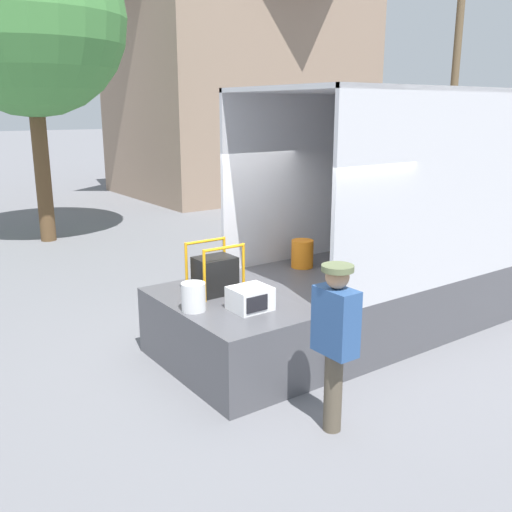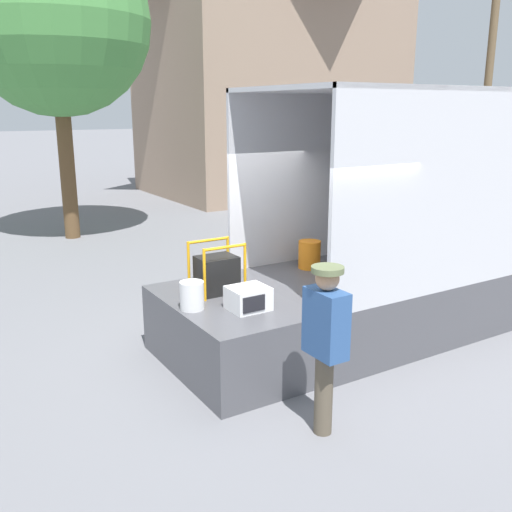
{
  "view_description": "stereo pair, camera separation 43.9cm",
  "coord_description": "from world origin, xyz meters",
  "px_view_note": "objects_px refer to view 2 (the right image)",
  "views": [
    {
      "loc": [
        -4.12,
        -5.47,
        3.1
      ],
      "look_at": [
        -0.36,
        -0.2,
        1.41
      ],
      "focal_mm": 40.0,
      "sensor_mm": 36.0,
      "label": 1
    },
    {
      "loc": [
        -3.75,
        -5.71,
        3.1
      ],
      "look_at": [
        -0.36,
        -0.2,
        1.41
      ],
      "focal_mm": 40.0,
      "sensor_mm": 36.0,
      "label": 2
    }
  ],
  "objects_px": {
    "worker_person": "(326,334)",
    "orange_bucket": "(192,295)",
    "box_truck": "(488,240)",
    "street_tree": "(55,20)",
    "utility_pole": "(490,61)",
    "portable_generator": "(218,273)",
    "microwave": "(248,298)"
  },
  "relations": [
    {
      "from": "box_truck",
      "to": "microwave",
      "type": "distance_m",
      "value": 4.83
    },
    {
      "from": "microwave",
      "to": "orange_bucket",
      "type": "relative_size",
      "value": 1.35
    },
    {
      "from": "worker_person",
      "to": "orange_bucket",
      "type": "bearing_deg",
      "value": 108.35
    },
    {
      "from": "microwave",
      "to": "worker_person",
      "type": "distance_m",
      "value": 1.37
    },
    {
      "from": "portable_generator",
      "to": "utility_pole",
      "type": "xyz_separation_m",
      "value": [
        15.24,
        7.85,
        3.63
      ]
    },
    {
      "from": "box_truck",
      "to": "portable_generator",
      "type": "bearing_deg",
      "value": 176.16
    },
    {
      "from": "box_truck",
      "to": "orange_bucket",
      "type": "bearing_deg",
      "value": -179.19
    },
    {
      "from": "orange_bucket",
      "to": "worker_person",
      "type": "height_order",
      "value": "worker_person"
    },
    {
      "from": "worker_person",
      "to": "box_truck",
      "type": "bearing_deg",
      "value": 20.58
    },
    {
      "from": "portable_generator",
      "to": "worker_person",
      "type": "distance_m",
      "value": 2.12
    },
    {
      "from": "microwave",
      "to": "street_tree",
      "type": "relative_size",
      "value": 0.06
    },
    {
      "from": "utility_pole",
      "to": "street_tree",
      "type": "xyz_separation_m",
      "value": [
        -15.05,
        0.18,
        0.27
      ]
    },
    {
      "from": "portable_generator",
      "to": "utility_pole",
      "type": "height_order",
      "value": "utility_pole"
    },
    {
      "from": "portable_generator",
      "to": "orange_bucket",
      "type": "height_order",
      "value": "portable_generator"
    },
    {
      "from": "orange_bucket",
      "to": "utility_pole",
      "type": "distance_m",
      "value": 18.19
    },
    {
      "from": "street_tree",
      "to": "utility_pole",
      "type": "bearing_deg",
      "value": -0.69
    },
    {
      "from": "box_truck",
      "to": "orange_bucket",
      "type": "xyz_separation_m",
      "value": [
        -5.35,
        -0.08,
        0.02
      ]
    },
    {
      "from": "orange_bucket",
      "to": "worker_person",
      "type": "relative_size",
      "value": 0.19
    },
    {
      "from": "box_truck",
      "to": "microwave",
      "type": "bearing_deg",
      "value": -174.98
    },
    {
      "from": "orange_bucket",
      "to": "box_truck",
      "type": "bearing_deg",
      "value": 0.81
    },
    {
      "from": "microwave",
      "to": "orange_bucket",
      "type": "height_order",
      "value": "orange_bucket"
    },
    {
      "from": "box_truck",
      "to": "worker_person",
      "type": "distance_m",
      "value": 5.11
    },
    {
      "from": "box_truck",
      "to": "street_tree",
      "type": "xyz_separation_m",
      "value": [
        -4.62,
        8.36,
        4.0
      ]
    },
    {
      "from": "box_truck",
      "to": "portable_generator",
      "type": "height_order",
      "value": "box_truck"
    },
    {
      "from": "microwave",
      "to": "worker_person",
      "type": "xyz_separation_m",
      "value": [
        0.03,
        -1.37,
        0.04
      ]
    },
    {
      "from": "portable_generator",
      "to": "orange_bucket",
      "type": "relative_size",
      "value": 1.96
    },
    {
      "from": "orange_bucket",
      "to": "worker_person",
      "type": "distance_m",
      "value": 1.81
    },
    {
      "from": "microwave",
      "to": "utility_pole",
      "type": "xyz_separation_m",
      "value": [
        15.24,
        8.6,
        3.74
      ]
    },
    {
      "from": "orange_bucket",
      "to": "utility_pole",
      "type": "xyz_separation_m",
      "value": [
        15.78,
        8.25,
        3.71
      ]
    },
    {
      "from": "portable_generator",
      "to": "street_tree",
      "type": "xyz_separation_m",
      "value": [
        0.19,
        8.04,
        3.9
      ]
    },
    {
      "from": "portable_generator",
      "to": "worker_person",
      "type": "bearing_deg",
      "value": -89.36
    },
    {
      "from": "box_truck",
      "to": "microwave",
      "type": "relative_size",
      "value": 16.25
    }
  ]
}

